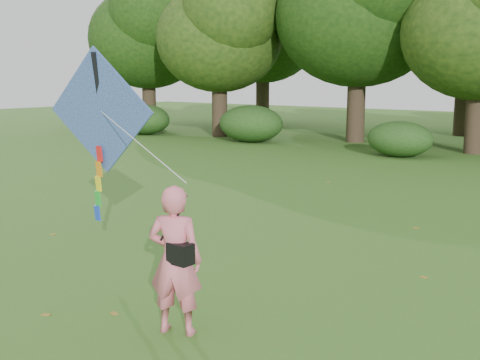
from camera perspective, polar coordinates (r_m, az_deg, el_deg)
The scene contains 5 objects.
ground at distance 8.65m, azimuth -7.15°, elevation -11.81°, with size 100.00×100.00×0.00m, color #265114.
man_kite_flyer at distance 7.51m, azimuth -6.16°, elevation -7.55°, with size 0.69×0.45×1.88m, color #DB6777.
crossbody_bag at distance 7.37m, azimuth -5.69°, elevation -6.86°, with size 0.43×0.20×0.73m.
flying_kite at distance 10.22m, azimuth -13.06°, elevation 6.09°, with size 4.21×1.58×2.94m.
fallen_leaves at distance 11.58m, azimuth 15.47°, elevation -6.45°, with size 10.55×11.55×0.01m.
Camera 1 is at (5.76, -5.61, 3.17)m, focal length 45.00 mm.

